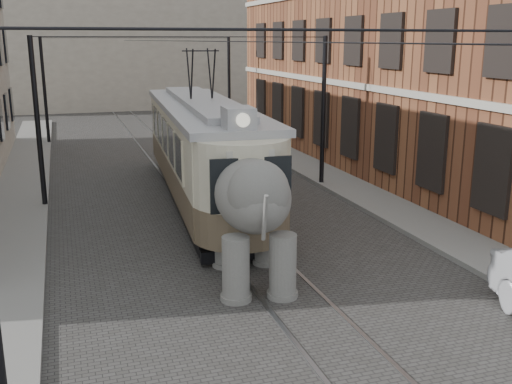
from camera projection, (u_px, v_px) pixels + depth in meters
name	position (u px, v px, depth m)	size (l,w,h in m)	color
ground	(243.00, 245.00, 17.42)	(120.00, 120.00, 0.00)	#3C3A38
tram_rails	(243.00, 244.00, 17.42)	(1.54, 80.00, 0.02)	slate
sidewalk_right	(420.00, 223.00, 19.21)	(2.00, 60.00, 0.15)	slate
sidewalk_left	(5.00, 268.00, 15.44)	(2.00, 60.00, 0.15)	slate
brick_building	(412.00, 36.00, 27.52)	(8.00, 26.00, 12.00)	brown
distant_block	(111.00, 26.00, 52.48)	(28.00, 10.00, 14.00)	gray
catenary	(197.00, 122.00, 21.21)	(11.00, 30.20, 6.00)	black
tram	(202.00, 127.00, 21.67)	(2.87, 13.91, 5.52)	beige
elephant	(252.00, 215.00, 14.43)	(3.08, 5.58, 3.42)	#5B5954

